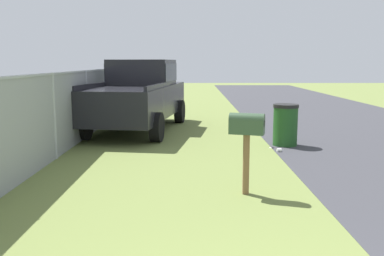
% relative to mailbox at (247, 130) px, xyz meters
% --- Properties ---
extents(mailbox, '(0.34, 0.56, 1.26)m').
position_rel_mailbox_xyz_m(mailbox, '(0.00, 0.00, 0.00)').
color(mailbox, brown).
rests_on(mailbox, ground).
extents(pickup_truck, '(5.50, 2.76, 2.09)m').
position_rel_mailbox_xyz_m(pickup_truck, '(6.31, 2.44, 0.10)').
color(pickup_truck, black).
rests_on(pickup_truck, ground).
extents(trash_bin, '(0.61, 0.61, 1.01)m').
position_rel_mailbox_xyz_m(trash_bin, '(3.82, -1.43, -0.50)').
color(trash_bin, '#1E4C1E').
rests_on(trash_bin, ground).
extents(fence_section, '(16.30, 0.07, 1.80)m').
position_rel_mailbox_xyz_m(fence_section, '(5.07, 3.70, -0.03)').
color(fence_section, '#9EA3A8').
rests_on(fence_section, ground).
extents(litter_cup_far_scatter, '(0.09, 0.11, 0.08)m').
position_rel_mailbox_xyz_m(litter_cup_far_scatter, '(3.06, -1.14, -0.97)').
color(litter_cup_far_scatter, white).
rests_on(litter_cup_far_scatter, ground).
extents(litter_wrapper_by_mailbox, '(0.14, 0.15, 0.01)m').
position_rel_mailbox_xyz_m(litter_wrapper_by_mailbox, '(3.50, -1.06, -1.00)').
color(litter_wrapper_by_mailbox, silver).
rests_on(litter_wrapper_by_mailbox, ground).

